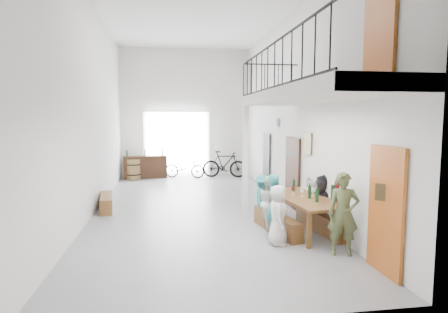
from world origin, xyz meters
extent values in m
plane|color=slate|center=(0.00, 0.00, 0.00)|extent=(12.00, 12.00, 0.00)
plane|color=white|center=(0.00, 6.00, 2.75)|extent=(5.50, 0.00, 5.50)
plane|color=white|center=(0.00, -6.00, 2.75)|extent=(5.50, 0.00, 5.50)
plane|color=white|center=(-2.75, 0.00, 2.75)|extent=(0.00, 12.00, 12.00)
plane|color=white|center=(2.75, 0.00, 2.75)|extent=(0.00, 12.00, 12.00)
plane|color=white|center=(0.00, 0.00, 5.50)|extent=(12.00, 12.00, 0.00)
cube|color=white|center=(-0.40, 5.94, 1.40)|extent=(2.80, 0.08, 2.80)
cube|color=#9F4917|center=(2.70, -4.90, 1.05)|extent=(0.06, 0.95, 2.10)
cube|color=black|center=(2.70, -0.30, 1.00)|extent=(0.06, 1.10, 2.00)
cube|color=#2D372D|center=(2.70, 2.50, 1.00)|extent=(0.06, 0.80, 2.00)
cube|color=#9F4917|center=(2.70, -4.50, 4.10)|extent=(0.06, 0.90, 1.95)
cube|color=#43351B|center=(2.72, -1.40, 1.90)|extent=(0.04, 0.45, 0.55)
cylinder|color=white|center=(2.71, 1.20, 2.40)|extent=(0.04, 0.28, 0.28)
cube|color=silver|center=(2.00, -3.20, 3.00)|extent=(1.50, 5.60, 0.25)
cube|color=black|center=(1.27, -3.20, 3.98)|extent=(0.03, 5.60, 0.03)
cube|color=black|center=(1.27, -3.20, 3.15)|extent=(0.03, 5.60, 0.03)
cube|color=black|center=(2.00, -0.42, 3.98)|extent=(1.50, 0.03, 0.03)
cube|color=silver|center=(1.30, -0.45, 1.44)|extent=(0.14, 0.14, 2.88)
cube|color=brown|center=(2.20, -2.54, 0.76)|extent=(1.24, 2.45, 0.06)
cube|color=brown|center=(1.92, -3.60, 0.36)|extent=(0.09, 0.09, 0.73)
cube|color=brown|center=(2.72, -3.50, 0.36)|extent=(0.09, 0.09, 0.73)
cube|color=brown|center=(1.68, -1.59, 0.36)|extent=(0.09, 0.09, 0.73)
cube|color=brown|center=(2.48, -1.49, 0.36)|extent=(0.09, 0.09, 0.73)
cube|color=brown|center=(1.60, -2.49, 0.21)|extent=(0.64, 1.84, 0.42)
cube|color=brown|center=(2.57, -2.57, 0.21)|extent=(0.46, 1.85, 0.42)
cylinder|color=black|center=(2.29, -3.06, 0.97)|extent=(0.07, 0.07, 0.35)
cylinder|color=black|center=(2.27, -2.69, 0.97)|extent=(0.07, 0.07, 0.35)
cylinder|color=black|center=(2.19, -1.88, 0.97)|extent=(0.07, 0.07, 0.35)
cube|color=brown|center=(-2.50, 0.20, 0.20)|extent=(0.51, 1.48, 0.41)
cylinder|color=brown|center=(-2.21, 5.40, 0.42)|extent=(0.56, 0.56, 0.83)
cylinder|color=black|center=(-2.21, 5.40, 0.21)|extent=(0.57, 0.57, 0.05)
cylinder|color=black|center=(-2.21, 5.40, 0.63)|extent=(0.57, 0.57, 0.05)
cube|color=black|center=(-1.75, 5.65, 0.47)|extent=(1.83, 0.77, 0.94)
cylinder|color=black|center=(-2.47, 5.50, 1.08)|extent=(0.06, 0.06, 0.28)
cylinder|color=black|center=(-1.75, 5.63, 1.08)|extent=(0.06, 0.06, 0.28)
cylinder|color=black|center=(-1.02, 5.78, 1.08)|extent=(0.06, 0.06, 0.28)
imported|color=silver|center=(1.39, -3.27, 0.61)|extent=(0.50, 0.66, 1.21)
imported|color=#257B7B|center=(1.48, -2.73, 0.68)|extent=(0.43, 0.56, 1.35)
imported|color=silver|center=(1.52, -2.18, 0.62)|extent=(0.52, 0.64, 1.23)
imported|color=#257B7B|center=(1.51, -1.56, 0.58)|extent=(0.68, 0.85, 1.15)
imported|color=#A51C23|center=(2.77, -3.07, 0.64)|extent=(0.49, 0.81, 1.28)
imported|color=black|center=(2.70, -2.39, 0.63)|extent=(0.72, 1.22, 1.26)
imported|color=silver|center=(2.72, -1.77, 0.59)|extent=(0.52, 0.66, 1.18)
imported|color=#464F2C|center=(2.42, -4.00, 0.78)|extent=(0.65, 0.52, 1.56)
imported|color=#1B4319|center=(2.45, 1.00, 0.21)|extent=(0.48, 0.45, 0.42)
imported|color=black|center=(-0.10, 5.43, 0.45)|extent=(1.82, 1.12, 0.90)
imported|color=black|center=(1.60, 5.30, 0.57)|extent=(1.97, 0.97, 1.14)
camera|label=1|loc=(-0.77, -10.38, 2.55)|focal=30.00mm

